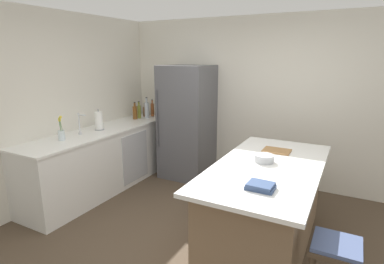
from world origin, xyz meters
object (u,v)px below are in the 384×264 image
at_px(vinegar_bottle, 152,109).
at_px(mixing_bowl, 264,158).
at_px(refrigerator, 187,122).
at_px(syrup_bottle, 145,111).
at_px(cookbook_stack, 260,186).
at_px(flower_vase, 61,133).
at_px(kitchen_island, 266,206).
at_px(olive_oil_bottle, 139,111).
at_px(cutting_board, 277,151).
at_px(bar_stool, 335,257).
at_px(sink_faucet, 80,123).
at_px(soda_bottle, 147,110).
at_px(paper_towel_roll, 99,121).
at_px(whiskey_bottle, 135,112).

relative_size(vinegar_bottle, mixing_bowl, 1.47).
relative_size(refrigerator, syrup_bottle, 7.67).
bearing_deg(refrigerator, vinegar_bottle, 169.18).
bearing_deg(mixing_bowl, cookbook_stack, -77.28).
bearing_deg(vinegar_bottle, flower_vase, -92.51).
distance_m(vinegar_bottle, syrup_bottle, 0.14).
xyz_separation_m(kitchen_island, olive_oil_bottle, (-2.61, 1.28, 0.59)).
distance_m(refrigerator, cutting_board, 1.90).
bearing_deg(vinegar_bottle, olive_oil_bottle, -109.09).
height_order(vinegar_bottle, cutting_board, vinegar_bottle).
xyz_separation_m(bar_stool, flower_vase, (-3.31, 0.34, 0.49)).
height_order(vinegar_bottle, olive_oil_bottle, vinegar_bottle).
bearing_deg(bar_stool, sink_faucet, 168.59).
xyz_separation_m(refrigerator, sink_faucet, (-0.91, -1.43, 0.16)).
bearing_deg(flower_vase, soda_bottle, 86.73).
xyz_separation_m(refrigerator, flower_vase, (-0.89, -1.76, 0.10)).
distance_m(syrup_bottle, cookbook_stack, 3.41).
xyz_separation_m(sink_faucet, paper_towel_roll, (0.03, 0.33, -0.02)).
height_order(soda_bottle, cookbook_stack, soda_bottle).
height_order(kitchen_island, vinegar_bottle, vinegar_bottle).
height_order(bar_stool, cookbook_stack, cookbook_stack).
bearing_deg(kitchen_island, cutting_board, 93.78).
bearing_deg(mixing_bowl, paper_towel_roll, 174.94).
bearing_deg(soda_bottle, mixing_bowl, -27.79).
xyz_separation_m(vinegar_bottle, olive_oil_bottle, (-0.09, -0.27, -0.00)).
bearing_deg(bar_stool, paper_towel_roll, 163.13).
xyz_separation_m(flower_vase, cookbook_stack, (2.69, -0.24, -0.08)).
relative_size(bar_stool, cutting_board, 2.14).
xyz_separation_m(flower_vase, vinegar_bottle, (0.08, 1.92, 0.03)).
relative_size(soda_bottle, whiskey_bottle, 1.24).
xyz_separation_m(soda_bottle, olive_oil_bottle, (-0.11, -0.08, -0.03)).
bearing_deg(olive_oil_bottle, sink_faucet, -90.52).
xyz_separation_m(bar_stool, syrup_bottle, (-3.33, 2.16, 0.49)).
height_order(kitchen_island, paper_towel_roll, paper_towel_roll).
distance_m(syrup_bottle, olive_oil_bottle, 0.18).
height_order(sink_faucet, olive_oil_bottle, sink_faucet).
bearing_deg(syrup_bottle, whiskey_bottle, -90.83).
bearing_deg(paper_towel_roll, cookbook_stack, -18.69).
relative_size(paper_towel_roll, mixing_bowl, 1.51).
xyz_separation_m(kitchen_island, soda_bottle, (-2.50, 1.36, 0.61)).
distance_m(vinegar_bottle, mixing_bowl, 2.87).
xyz_separation_m(kitchen_island, cookbook_stack, (0.09, -0.61, 0.48)).
bearing_deg(cookbook_stack, mixing_bowl, 102.72).
distance_m(refrigerator, paper_towel_roll, 1.42).
bearing_deg(soda_bottle, paper_towel_roll, -94.94).
relative_size(flower_vase, whiskey_bottle, 1.10).
height_order(flower_vase, paper_towel_roll, flower_vase).
bearing_deg(flower_vase, mixing_bowl, 9.85).
xyz_separation_m(soda_bottle, cookbook_stack, (2.59, -1.97, -0.14)).
relative_size(mixing_bowl, cutting_board, 0.67).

